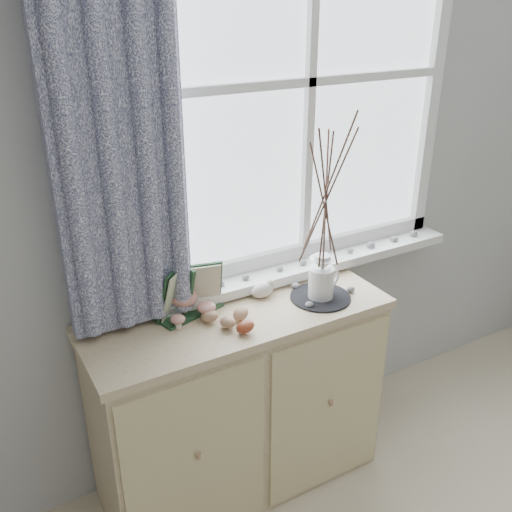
# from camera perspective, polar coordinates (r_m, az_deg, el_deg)

# --- Properties ---
(sideboard) EXTENTS (1.20, 0.45, 0.85)m
(sideboard) POSITION_cam_1_polar(r_m,az_deg,el_deg) (2.44, -1.59, -14.37)
(sideboard) COLOR beige
(sideboard) RESTS_ON ground
(botanical_book) EXTENTS (0.32, 0.20, 0.21)m
(botanical_book) POSITION_cam_1_polar(r_m,az_deg,el_deg) (2.13, -6.44, -3.69)
(botanical_book) COLOR #1F4125
(botanical_book) RESTS_ON sideboard
(toadstool_cluster) EXTENTS (0.18, 0.16, 0.10)m
(toadstool_cluster) POSITION_cam_1_polar(r_m,az_deg,el_deg) (2.16, -6.78, -4.70)
(toadstool_cluster) COLOR silver
(toadstool_cluster) RESTS_ON sideboard
(wooden_eggs) EXTENTS (0.16, 0.17, 0.07)m
(wooden_eggs) POSITION_cam_1_polar(r_m,az_deg,el_deg) (2.10, -2.54, -6.37)
(wooden_eggs) COLOR tan
(wooden_eggs) RESTS_ON sideboard
(songbird_figurine) EXTENTS (0.13, 0.06, 0.07)m
(songbird_figurine) POSITION_cam_1_polar(r_m,az_deg,el_deg) (2.29, 0.64, -3.37)
(songbird_figurine) COLOR beige
(songbird_figurine) RESTS_ON sideboard
(crocheted_doily) EXTENTS (0.24, 0.24, 0.01)m
(crocheted_doily) POSITION_cam_1_polar(r_m,az_deg,el_deg) (2.31, 6.46, -4.11)
(crocheted_doily) COLOR black
(crocheted_doily) RESTS_ON sideboard
(twig_pitcher) EXTENTS (0.34, 0.34, 0.77)m
(twig_pitcher) POSITION_cam_1_polar(r_m,az_deg,el_deg) (2.13, 7.02, 6.26)
(twig_pitcher) COLOR silver
(twig_pitcher) RESTS_ON crocheted_doily
(sideboard_pebbles) EXTENTS (0.33, 0.23, 0.02)m
(sideboard_pebbles) POSITION_cam_1_polar(r_m,az_deg,el_deg) (2.33, 4.92, -3.60)
(sideboard_pebbles) COLOR gray
(sideboard_pebbles) RESTS_ON sideboard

